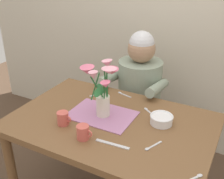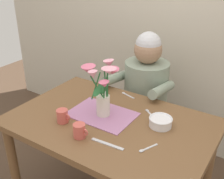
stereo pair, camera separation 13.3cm
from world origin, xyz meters
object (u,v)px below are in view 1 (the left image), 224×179
(seated_person, at_px, (139,101))
(dinner_knife, at_px, (112,144))
(ceramic_bowl, at_px, (161,119))
(ceramic_mug, at_px, (63,118))
(coffee_cup, at_px, (83,132))
(flower_vase, at_px, (102,86))

(seated_person, xyz_separation_m, dinner_knife, (0.19, -0.82, 0.18))
(ceramic_bowl, distance_m, ceramic_mug, 0.57)
(ceramic_bowl, height_order, coffee_cup, coffee_cup)
(ceramic_bowl, distance_m, coffee_cup, 0.47)
(coffee_cup, bearing_deg, flower_vase, 97.47)
(ceramic_bowl, relative_size, ceramic_mug, 1.46)
(seated_person, distance_m, coffee_cup, 0.87)
(ceramic_mug, bearing_deg, flower_vase, 54.59)
(ceramic_bowl, height_order, ceramic_mug, ceramic_mug)
(ceramic_bowl, xyz_separation_m, coffee_cup, (-0.32, -0.34, 0.01))
(seated_person, relative_size, ceramic_bowl, 8.35)
(flower_vase, xyz_separation_m, ceramic_mug, (-0.14, -0.20, -0.15))
(dinner_knife, height_order, ceramic_mug, ceramic_mug)
(coffee_cup, height_order, ceramic_mug, same)
(flower_vase, distance_m, ceramic_mug, 0.29)
(seated_person, xyz_separation_m, flower_vase, (-0.01, -0.58, 0.37))
(ceramic_bowl, bearing_deg, coffee_cup, -133.64)
(flower_vase, xyz_separation_m, ceramic_bowl, (0.36, 0.07, -0.16))
(dinner_knife, bearing_deg, seated_person, 99.61)
(ceramic_bowl, relative_size, dinner_knife, 0.72)
(dinner_knife, xyz_separation_m, coffee_cup, (-0.16, -0.03, 0.04))
(seated_person, distance_m, dinner_knife, 0.86)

